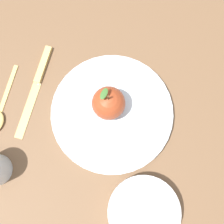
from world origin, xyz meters
name	(u,v)px	position (x,y,z in m)	size (l,w,h in m)	color
ground_plane	(92,117)	(0.00, 0.00, 0.00)	(2.40, 2.40, 0.00)	brown
dinner_plate	(112,113)	(-0.03, -0.03, 0.01)	(0.26, 0.26, 0.02)	silver
apple	(109,103)	(-0.02, -0.04, 0.05)	(0.07, 0.07, 0.08)	#9E3D1E
side_bowl	(144,212)	(-0.20, 0.09, 0.02)	(0.14, 0.14, 0.03)	white
knife	(37,82)	(0.14, 0.01, 0.00)	(0.10, 0.21, 0.01)	#D8B766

